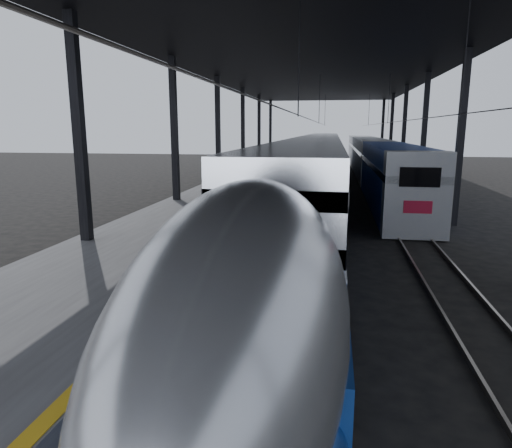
# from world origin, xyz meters

# --- Properties ---
(ground) EXTENTS (160.00, 160.00, 0.00)m
(ground) POSITION_xyz_m (0.00, 0.00, 0.00)
(ground) COLOR black
(ground) RESTS_ON ground
(platform) EXTENTS (6.00, 80.00, 1.00)m
(platform) POSITION_xyz_m (-3.50, 20.00, 0.50)
(platform) COLOR #4C4C4F
(platform) RESTS_ON ground
(yellow_strip) EXTENTS (0.30, 80.00, 0.01)m
(yellow_strip) POSITION_xyz_m (-0.70, 20.00, 1.00)
(yellow_strip) COLOR gold
(yellow_strip) RESTS_ON platform
(rails) EXTENTS (6.52, 80.00, 0.16)m
(rails) POSITION_xyz_m (4.50, 20.00, 0.08)
(rails) COLOR slate
(rails) RESTS_ON ground
(canopy) EXTENTS (18.00, 75.00, 9.47)m
(canopy) POSITION_xyz_m (1.90, 20.00, 9.12)
(canopy) COLOR black
(canopy) RESTS_ON ground
(tgv_train) EXTENTS (3.13, 65.20, 4.49)m
(tgv_train) POSITION_xyz_m (2.00, 23.40, 2.10)
(tgv_train) COLOR silver
(tgv_train) RESTS_ON ground
(second_train) EXTENTS (2.95, 56.05, 4.07)m
(second_train) POSITION_xyz_m (7.00, 38.18, 2.06)
(second_train) COLOR navy
(second_train) RESTS_ON ground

